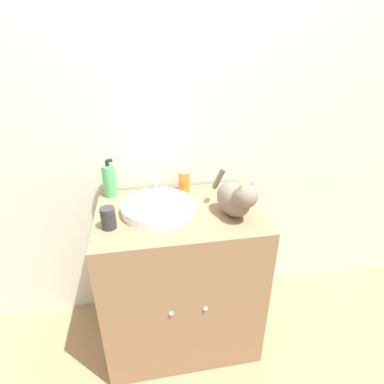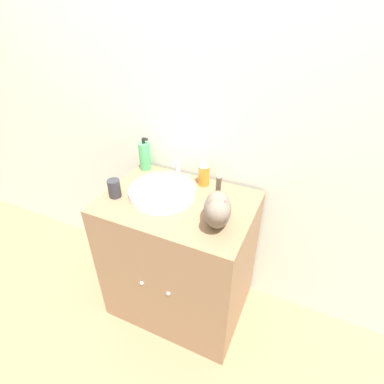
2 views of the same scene
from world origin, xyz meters
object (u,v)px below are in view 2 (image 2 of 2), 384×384
object	(u,v)px
cat	(218,209)
spray_bottle	(204,173)
cup	(114,188)
soap_bottle	(145,156)

from	to	relation	value
cat	spray_bottle	distance (m)	0.38
spray_bottle	cup	size ratio (longest dim) A/B	1.53
soap_bottle	spray_bottle	world-z (taller)	soap_bottle
soap_bottle	cat	bearing A→B (deg)	-28.78
soap_bottle	cup	xyz separation A→B (m)	(0.01, -0.34, -0.04)
cat	soap_bottle	bearing A→B (deg)	-138.17
soap_bottle	cup	size ratio (longest dim) A/B	2.10
cat	cup	xyz separation A→B (m)	(-0.60, -0.00, -0.05)
cat	spray_bottle	world-z (taller)	cat
cat	cup	size ratio (longest dim) A/B	3.18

